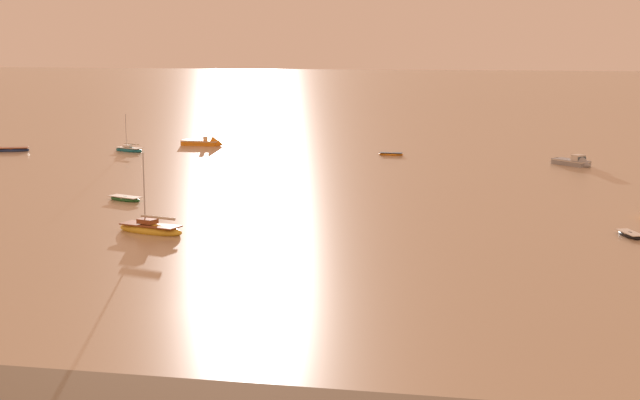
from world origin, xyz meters
TOP-DOWN VIEW (x-y plane):
  - ground_plane at (0.00, 0.00)m, footprint 800.00×800.00m
  - motorboat_moored_0 at (-25.64, 74.71)m, footprint 5.97×2.33m
  - sailboat_moored_0 at (-33.39, 66.19)m, footprint 4.72×3.08m
  - rowboat_moored_1 at (-19.14, 30.90)m, footprint 3.64×2.37m
  - motorboat_moored_1 at (22.55, 62.80)m, footprint 4.92×4.93m
  - sailboat_moored_2 at (-11.67, 17.90)m, footprint 5.89×3.26m
  - rowboat_moored_3 at (0.49, 68.69)m, footprint 3.11×1.20m
  - rowboat_moored_4 at (23.57, 23.33)m, footprint 1.98×3.10m
  - rowboat_moored_5 at (-48.36, 63.38)m, footprint 4.72×3.02m

SIDE VIEW (x-z plane):
  - ground_plane at x=0.00m, z-range 0.00..0.00m
  - rowboat_moored_4 at x=23.57m, z-range -0.11..0.36m
  - rowboat_moored_3 at x=0.49m, z-range -0.11..0.37m
  - rowboat_moored_1 at x=-19.14m, z-range -0.12..0.42m
  - rowboat_moored_5 at x=-48.36m, z-range -0.16..0.54m
  - sailboat_moored_0 at x=-33.39m, z-range -2.32..2.76m
  - sailboat_moored_2 at x=-11.67m, z-range -2.88..3.42m
  - motorboat_moored_0 at x=-25.64m, z-range -0.73..1.27m
  - motorboat_moored_1 at x=22.55m, z-range -0.69..1.28m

